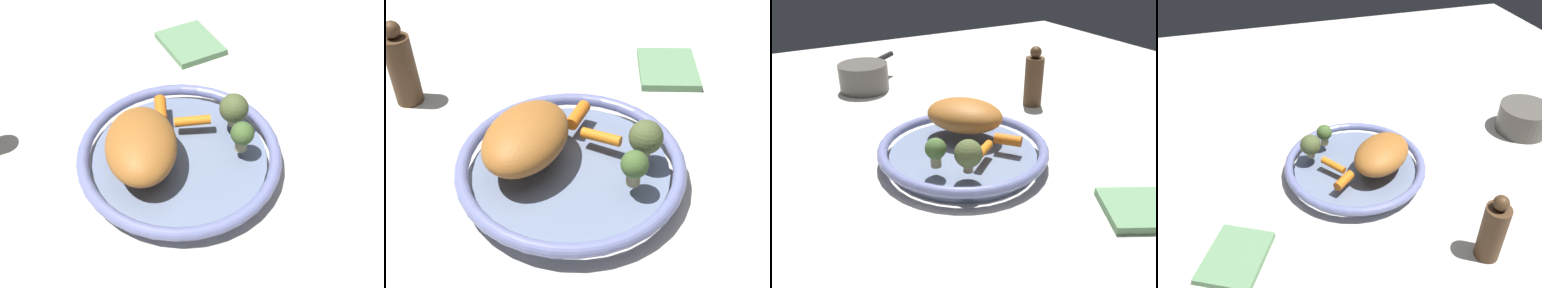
# 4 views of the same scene
# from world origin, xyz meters

# --- Properties ---
(ground_plane) EXTENTS (2.07, 2.07, 0.00)m
(ground_plane) POSITION_xyz_m (0.00, 0.00, 0.00)
(ground_plane) COLOR beige
(serving_bowl) EXTENTS (0.33, 0.33, 0.04)m
(serving_bowl) POSITION_xyz_m (0.00, 0.00, 0.02)
(serving_bowl) COLOR slate
(serving_bowl) RESTS_ON ground_plane
(roast_chicken_piece) EXTENTS (0.19, 0.19, 0.07)m
(roast_chicken_piece) POSITION_xyz_m (0.03, 0.05, 0.07)
(roast_chicken_piece) COLOR #A76429
(roast_chicken_piece) RESTS_ON serving_bowl
(baby_carrot_center) EXTENTS (0.05, 0.05, 0.02)m
(baby_carrot_center) POSITION_xyz_m (0.07, -0.05, 0.05)
(baby_carrot_center) COLOR orange
(baby_carrot_center) RESTS_ON serving_bowl
(baby_carrot_near_rim) EXTENTS (0.06, 0.05, 0.02)m
(baby_carrot_near_rim) POSITION_xyz_m (0.01, -0.06, 0.05)
(baby_carrot_near_rim) COLOR orange
(baby_carrot_near_rim) RESTS_ON serving_bowl
(broccoli_floret_large) EXTENTS (0.04, 0.04, 0.05)m
(broccoli_floret_large) POSITION_xyz_m (-0.08, -0.05, 0.07)
(broccoli_floret_large) COLOR tan
(broccoli_floret_large) RESTS_ON serving_bowl
(broccoli_floret_edge) EXTENTS (0.05, 0.05, 0.06)m
(broccoli_floret_edge) POSITION_xyz_m (-0.04, -0.10, 0.07)
(broccoli_floret_edge) COLOR tan
(broccoli_floret_edge) RESTS_ON serving_bowl
(dish_towel) EXTENTS (0.17, 0.16, 0.01)m
(dish_towel) POSITION_xyz_m (0.18, -0.29, 0.01)
(dish_towel) COLOR #669366
(dish_towel) RESTS_ON ground_plane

